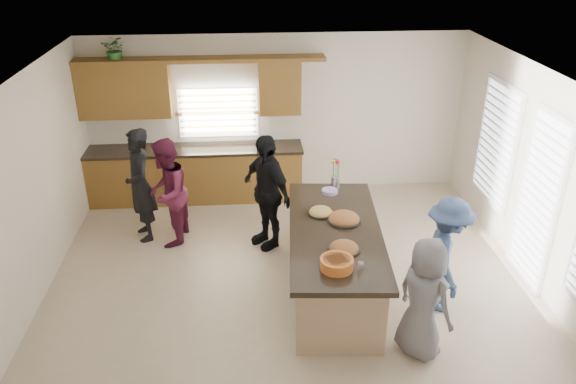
{
  "coord_description": "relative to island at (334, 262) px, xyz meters",
  "views": [
    {
      "loc": [
        -0.52,
        -6.33,
        4.47
      ],
      "look_at": [
        0.01,
        0.45,
        1.15
      ],
      "focal_mm": 35.0,
      "sensor_mm": 36.0,
      "label": 1
    }
  ],
  "objects": [
    {
      "name": "floor",
      "position": [
        -0.55,
        0.24,
        -0.45
      ],
      "size": [
        6.5,
        6.5,
        0.0
      ],
      "primitive_type": "plane",
      "color": "#C9B095",
      "rests_on": "ground"
    },
    {
      "name": "room_shell",
      "position": [
        -0.55,
        0.24,
        1.45
      ],
      "size": [
        6.52,
        6.02,
        2.81
      ],
      "color": "silver",
      "rests_on": "ground"
    },
    {
      "name": "back_cabinetry",
      "position": [
        -2.02,
        2.97,
        0.46
      ],
      "size": [
        4.08,
        0.66,
        2.46
      ],
      "color": "brown",
      "rests_on": "ground"
    },
    {
      "name": "right_wall_glazing",
      "position": [
        2.67,
        0.11,
        0.89
      ],
      "size": [
        0.06,
        4.0,
        2.25
      ],
      "color": "white",
      "rests_on": "ground"
    },
    {
      "name": "island",
      "position": [
        0.0,
        0.0,
        0.0
      ],
      "size": [
        1.36,
        2.78,
        0.95
      ],
      "rotation": [
        0.0,
        0.0,
        -0.08
      ],
      "color": "tan",
      "rests_on": "ground"
    },
    {
      "name": "platter_front",
      "position": [
        0.02,
        -0.52,
        0.52
      ],
      "size": [
        0.39,
        0.39,
        0.16
      ],
      "color": "black",
      "rests_on": "island"
    },
    {
      "name": "platter_mid",
      "position": [
        0.14,
        0.19,
        0.53
      ],
      "size": [
        0.45,
        0.45,
        0.18
      ],
      "color": "black",
      "rests_on": "island"
    },
    {
      "name": "platter_back",
      "position": [
        -0.13,
        0.4,
        0.52
      ],
      "size": [
        0.34,
        0.34,
        0.14
      ],
      "color": "black",
      "rests_on": "island"
    },
    {
      "name": "salad_bowl",
      "position": [
        -0.12,
        -0.89,
        0.57
      ],
      "size": [
        0.38,
        0.38,
        0.13
      ],
      "color": "orange",
      "rests_on": "island"
    },
    {
      "name": "clear_cup",
      "position": [
        0.14,
        -0.93,
        0.55
      ],
      "size": [
        0.07,
        0.07,
        0.1
      ],
      "primitive_type": "cylinder",
      "color": "white",
      "rests_on": "island"
    },
    {
      "name": "plate_stack",
      "position": [
        0.08,
        1.03,
        0.52
      ],
      "size": [
        0.22,
        0.22,
        0.05
      ],
      "primitive_type": "cylinder",
      "color": "#BD95D9",
      "rests_on": "island"
    },
    {
      "name": "flower_vase",
      "position": [
        0.19,
        1.24,
        0.72
      ],
      "size": [
        0.14,
        0.14,
        0.43
      ],
      "color": "silver",
      "rests_on": "island"
    },
    {
      "name": "potted_plant",
      "position": [
        -3.11,
        3.06,
        2.16
      ],
      "size": [
        0.42,
        0.38,
        0.43
      ],
      "primitive_type": "imported",
      "rotation": [
        0.0,
        0.0,
        -0.12
      ],
      "color": "#2F6A2A",
      "rests_on": "back_cabinetry"
    },
    {
      "name": "woman_left_back",
      "position": [
        -2.69,
        1.65,
        0.43
      ],
      "size": [
        0.61,
        0.75,
        1.76
      ],
      "primitive_type": "imported",
      "rotation": [
        0.0,
        0.0,
        -1.23
      ],
      "color": "black",
      "rests_on": "ground"
    },
    {
      "name": "woman_left_mid",
      "position": [
        -2.28,
        1.46,
        0.38
      ],
      "size": [
        0.74,
        0.89,
        1.66
      ],
      "primitive_type": "imported",
      "rotation": [
        0.0,
        0.0,
        -1.71
      ],
      "color": "maroon",
      "rests_on": "ground"
    },
    {
      "name": "woman_left_front",
      "position": [
        -0.82,
        1.29,
        0.43
      ],
      "size": [
        0.93,
        1.09,
        1.76
      ],
      "primitive_type": "imported",
      "rotation": [
        0.0,
        0.0,
        -0.97
      ],
      "color": "black",
      "rests_on": "ground"
    },
    {
      "name": "woman_right_back",
      "position": [
        1.32,
        -0.43,
        0.31
      ],
      "size": [
        0.73,
        1.07,
        1.52
      ],
      "primitive_type": "imported",
      "rotation": [
        0.0,
        0.0,
        1.39
      ],
      "color": "#384E7A",
      "rests_on": "ground"
    },
    {
      "name": "woman_right_front",
      "position": [
        0.8,
        -1.22,
        0.28
      ],
      "size": [
        0.78,
        0.85,
        1.47
      ],
      "primitive_type": "imported",
      "rotation": [
        0.0,
        0.0,
        2.13
      ],
      "color": "slate",
      "rests_on": "ground"
    }
  ]
}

